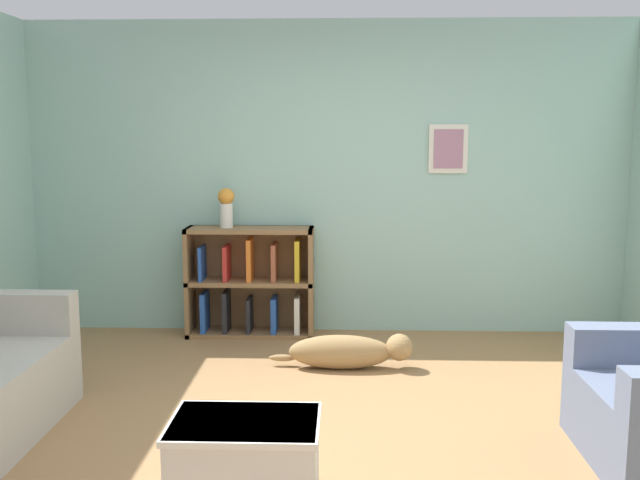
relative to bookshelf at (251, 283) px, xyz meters
The scene contains 6 objects.
ground_plane 2.18m from the bookshelf, 72.92° to the right, with size 14.00×14.00×0.00m, color #997047.
wall_back 1.09m from the bookshelf, 18.27° to the left, with size 5.60×0.13×2.60m.
bookshelf is the anchor object (origin of this frame).
coffee_table 2.80m from the bookshelf, 83.30° to the right, with size 0.68×0.48×0.39m.
dog 1.22m from the bookshelf, 47.00° to the right, with size 1.04×0.22×0.26m.
vase 0.69m from the bookshelf, behind, with size 0.14×0.14×0.33m.
Camera 1 is at (0.14, -3.76, 1.67)m, focal length 40.00 mm.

